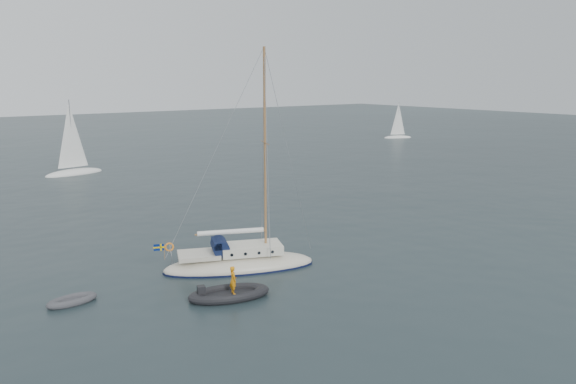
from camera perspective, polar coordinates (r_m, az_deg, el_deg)
ground at (r=31.46m, az=-0.94°, el=-8.58°), size 300.00×300.00×0.00m
sailboat at (r=32.56m, az=-4.95°, el=-6.08°), size 9.17×2.75×13.06m
dinghy at (r=29.81m, az=-21.09°, el=-10.24°), size 2.46×1.11×0.35m
rib at (r=28.64m, az=-6.02°, el=-10.17°), size 4.16×1.89×1.65m
distant_yacht_c at (r=68.03m, az=-21.15°, el=4.86°), size 6.73×3.59×8.92m
distant_yacht_b at (r=104.36m, az=11.13°, el=7.02°), size 5.24×2.79×6.94m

